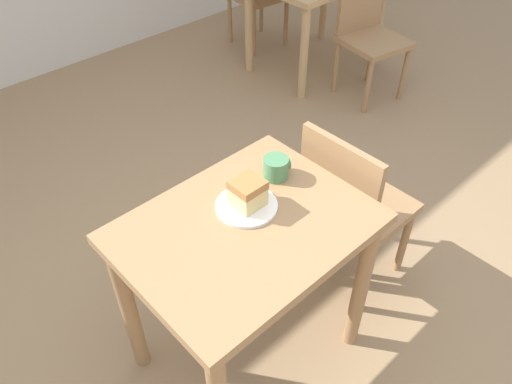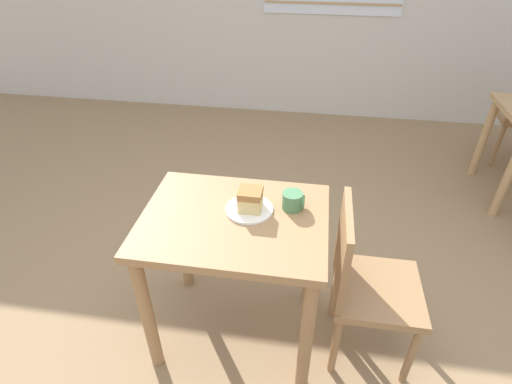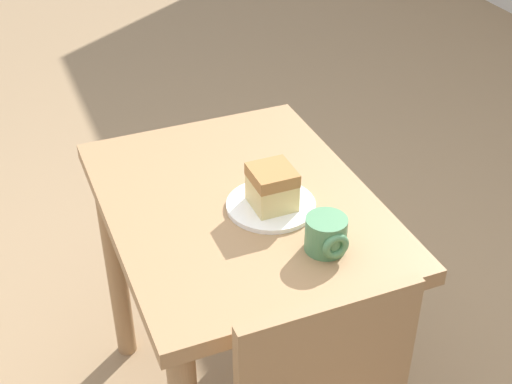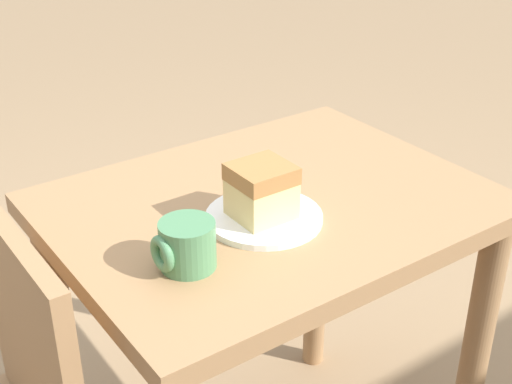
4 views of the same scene
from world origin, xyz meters
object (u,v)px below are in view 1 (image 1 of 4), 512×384
object	(u,v)px
cake_slice	(248,193)
coffee_mug	(277,167)
chair_far_corner	(369,32)
dining_table_near	(246,254)
chair_near_window	(351,205)
plate	(247,206)

from	to	relation	value
cake_slice	coffee_mug	xyz separation A→B (m)	(0.18, 0.05, -0.02)
chair_far_corner	cake_slice	xyz separation A→B (m)	(-2.01, -0.96, 0.36)
cake_slice	coffee_mug	size ratio (longest dim) A/B	1.02
coffee_mug	chair_far_corner	bearing A→B (deg)	26.63
dining_table_near	chair_near_window	distance (m)	0.62
chair_near_window	dining_table_near	bearing A→B (deg)	89.71
chair_near_window	cake_slice	size ratio (longest dim) A/B	8.28
plate	cake_slice	size ratio (longest dim) A/B	2.08
chair_far_corner	coffee_mug	distance (m)	2.07
chair_near_window	chair_far_corner	world-z (taller)	same
dining_table_near	cake_slice	bearing A→B (deg)	43.01
chair_far_corner	coffee_mug	bearing A→B (deg)	-142.88
plate	coffee_mug	bearing A→B (deg)	14.37
cake_slice	chair_far_corner	bearing A→B (deg)	25.63
cake_slice	coffee_mug	world-z (taller)	cake_slice
plate	coffee_mug	size ratio (longest dim) A/B	2.12
dining_table_near	coffee_mug	distance (m)	0.33
chair_far_corner	cake_slice	size ratio (longest dim) A/B	8.28
chair_near_window	coffee_mug	xyz separation A→B (m)	(-0.35, 0.11, 0.34)
dining_table_near	chair_far_corner	bearing A→B (deg)	26.27
coffee_mug	dining_table_near	bearing A→B (deg)	-156.46
chair_far_corner	cake_slice	world-z (taller)	cake_slice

